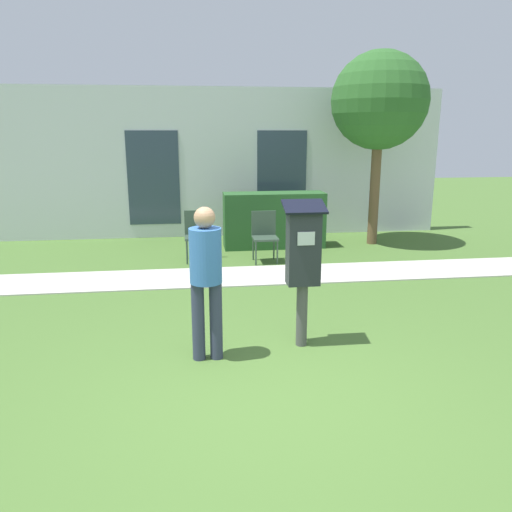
% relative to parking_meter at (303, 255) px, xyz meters
% --- Properties ---
extents(ground_plane, '(40.00, 40.00, 0.00)m').
position_rel_parking_meter_xyz_m(ground_plane, '(-0.54, -1.04, -1.02)').
color(ground_plane, '#476B2D').
extents(sidewalk, '(12.00, 1.10, 0.02)m').
position_rel_parking_meter_xyz_m(sidewalk, '(-0.54, 2.72, -1.01)').
color(sidewalk, beige).
rests_on(sidewalk, ground).
extents(building_facade, '(10.00, 0.26, 3.20)m').
position_rel_parking_meter_xyz_m(building_facade, '(-0.54, 6.14, 0.58)').
color(building_facade, silver).
rests_on(building_facade, ground).
extents(parking_meter, '(0.44, 0.31, 1.59)m').
position_rel_parking_meter_xyz_m(parking_meter, '(0.00, 0.00, 0.00)').
color(parking_meter, '#4C4C4C').
rests_on(parking_meter, ground).
extents(person_standing, '(0.32, 0.32, 1.58)m').
position_rel_parking_meter_xyz_m(person_standing, '(-1.03, -0.21, -0.09)').
color(person_standing, '#333851').
rests_on(person_standing, ground).
extents(outdoor_chair_left, '(0.44, 0.44, 0.90)m').
position_rel_parking_meter_xyz_m(outdoor_chair_left, '(-1.07, 3.89, -0.49)').
color(outdoor_chair_left, '#334738').
rests_on(outdoor_chair_left, ground).
extents(outdoor_chair_middle, '(0.44, 0.44, 0.90)m').
position_rel_parking_meter_xyz_m(outdoor_chair_middle, '(0.13, 3.67, -0.49)').
color(outdoor_chair_middle, '#334738').
rests_on(outdoor_chair_middle, ground).
extents(hedge_row, '(2.01, 0.60, 1.10)m').
position_rel_parking_meter_xyz_m(hedge_row, '(0.48, 4.77, -0.47)').
color(hedge_row, '#285628').
rests_on(hedge_row, ground).
extents(tree, '(1.90, 1.90, 3.82)m').
position_rel_parking_meter_xyz_m(tree, '(2.57, 4.82, 1.83)').
color(tree, brown).
rests_on(tree, ground).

